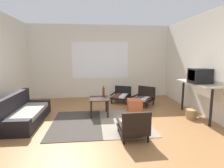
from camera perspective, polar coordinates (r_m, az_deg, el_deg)
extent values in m
plane|color=olive|center=(4.17, -1.53, -13.43)|extent=(7.80, 7.80, 0.00)
cube|color=silver|center=(6.91, -3.70, 6.99)|extent=(5.60, 0.12, 2.70)
cube|color=white|center=(6.85, -3.68, 7.48)|extent=(2.09, 0.01, 1.34)
cube|color=silver|center=(5.10, 29.50, 5.14)|extent=(0.12, 6.60, 2.70)
cube|color=#38332D|center=(4.44, -11.14, -12.11)|extent=(1.15, 1.86, 0.01)
cube|color=gray|center=(4.49, 4.02, -11.72)|extent=(1.15, 1.86, 0.01)
cube|color=black|center=(4.84, -25.15, -9.72)|extent=(0.72, 1.75, 0.22)
cube|color=gray|center=(4.78, -24.93, -7.93)|extent=(0.62, 1.57, 0.10)
cube|color=black|center=(4.86, -28.59, -6.29)|extent=(0.16, 1.74, 0.58)
cube|color=black|center=(5.53, -22.49, -6.56)|extent=(0.70, 0.19, 0.35)
cube|color=black|center=(4.14, -28.87, -12.20)|extent=(0.70, 0.19, 0.35)
cube|color=black|center=(4.84, -4.11, -4.54)|extent=(0.50, 0.59, 0.02)
cube|color=black|center=(5.14, -6.55, -6.46)|extent=(0.04, 0.04, 0.45)
cube|color=black|center=(5.15, -1.83, -6.36)|extent=(0.04, 0.04, 0.45)
cube|color=black|center=(4.65, -6.57, -8.14)|extent=(0.04, 0.04, 0.45)
cube|color=black|center=(4.66, -1.34, -8.02)|extent=(0.04, 0.04, 0.45)
cylinder|color=black|center=(5.91, 4.47, -5.87)|extent=(0.04, 0.04, 0.16)
cylinder|color=black|center=(6.04, -0.16, -5.52)|extent=(0.04, 0.04, 0.16)
cylinder|color=black|center=(6.43, 5.62, -4.65)|extent=(0.04, 0.04, 0.16)
cylinder|color=black|center=(6.55, 1.35, -4.35)|extent=(0.04, 0.04, 0.16)
cube|color=black|center=(6.20, 2.83, -4.16)|extent=(0.79, 0.82, 0.05)
cube|color=silver|center=(6.15, 3.70, -3.76)|extent=(0.41, 0.60, 0.06)
cube|color=brown|center=(6.20, 1.88, -3.64)|extent=(0.41, 0.60, 0.06)
cube|color=black|center=(6.44, 3.51, -2.02)|extent=(0.56, 0.30, 0.31)
cube|color=black|center=(6.11, 5.28, -3.27)|extent=(0.30, 0.60, 0.04)
cube|color=black|center=(6.25, 0.45, -2.96)|extent=(0.30, 0.60, 0.04)
cylinder|color=black|center=(3.93, 2.07, -13.83)|extent=(0.04, 0.04, 0.14)
cylinder|color=black|center=(4.02, 8.61, -13.34)|extent=(0.04, 0.04, 0.14)
cylinder|color=black|center=(3.43, 3.76, -17.35)|extent=(0.04, 0.04, 0.14)
cylinder|color=black|center=(3.55, 11.26, -16.61)|extent=(0.04, 0.04, 0.14)
cube|color=black|center=(3.69, 6.43, -13.87)|extent=(0.55, 0.65, 0.05)
cube|color=silver|center=(3.66, 4.91, -13.08)|extent=(0.19, 0.58, 0.06)
cube|color=brown|center=(3.71, 7.80, -12.85)|extent=(0.19, 0.58, 0.06)
cube|color=black|center=(3.35, 7.74, -12.16)|extent=(0.53, 0.09, 0.40)
cube|color=black|center=(3.59, 2.56, -12.47)|extent=(0.06, 0.63, 0.04)
cube|color=black|center=(3.71, 10.23, -11.90)|extent=(0.06, 0.63, 0.04)
cylinder|color=black|center=(5.61, 10.87, -6.86)|extent=(0.04, 0.04, 0.15)
cylinder|color=black|center=(5.82, 6.33, -6.16)|extent=(0.04, 0.04, 0.15)
cylinder|color=black|center=(6.07, 12.88, -5.71)|extent=(0.04, 0.04, 0.15)
cylinder|color=black|center=(6.26, 8.60, -5.12)|extent=(0.04, 0.04, 0.15)
cube|color=black|center=(5.91, 9.70, -5.02)|extent=(0.83, 0.83, 0.05)
cube|color=beige|center=(5.84, 10.53, -4.66)|extent=(0.50, 0.53, 0.06)
cube|color=#2D3856|center=(5.92, 8.73, -4.42)|extent=(0.50, 0.53, 0.06)
cube|color=black|center=(6.10, 10.83, -2.52)|extent=(0.48, 0.44, 0.38)
cube|color=black|center=(5.78, 12.17, -4.25)|extent=(0.42, 0.47, 0.04)
cube|color=black|center=(6.00, 7.38, -3.62)|extent=(0.42, 0.47, 0.04)
cube|color=#BC5633|center=(5.28, 7.10, -6.69)|extent=(0.44, 0.44, 0.34)
cube|color=#B2AD9E|center=(5.09, 25.04, 0.21)|extent=(0.42, 1.40, 0.04)
cylinder|color=black|center=(4.65, 28.76, -6.54)|extent=(0.06, 0.06, 0.87)
cylinder|color=black|center=(5.71, 21.41, -3.31)|extent=(0.06, 0.06, 0.87)
cube|color=black|center=(4.95, 25.94, 2.30)|extent=(0.45, 0.40, 0.36)
cube|color=black|center=(4.84, 23.75, 2.54)|extent=(0.01, 0.31, 0.25)
cylinder|color=#935B38|center=(5.28, 23.74, 2.06)|extent=(0.25, 0.25, 0.23)
cylinder|color=#935B38|center=(5.27, 23.86, 3.89)|extent=(0.10, 0.10, 0.11)
cylinder|color=#5B2319|center=(4.99, -2.67, -2.62)|extent=(0.06, 0.06, 0.24)
cylinder|color=#5B2319|center=(4.96, -2.69, -0.94)|extent=(0.03, 0.03, 0.06)
cylinder|color=#9E7A4C|center=(5.07, 23.64, -8.68)|extent=(0.26, 0.26, 0.24)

